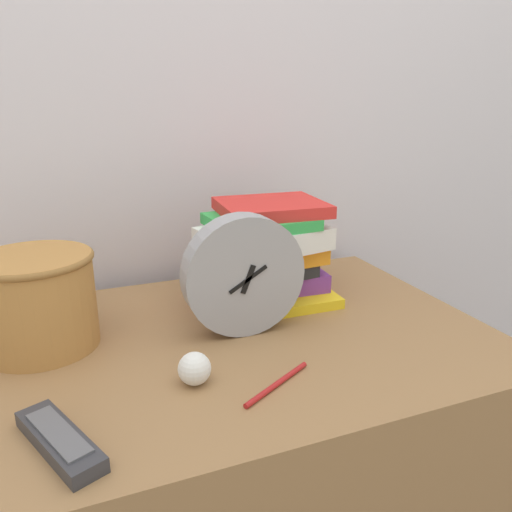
% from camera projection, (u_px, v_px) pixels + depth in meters
% --- Properties ---
extents(wall_back, '(6.00, 0.04, 2.40)m').
position_uv_depth(wall_back, '(140.00, 63.00, 1.05)').
color(wall_back, silver).
rests_on(wall_back, ground_plane).
extents(desk, '(1.03, 0.62, 0.73)m').
position_uv_depth(desk, '(203.00, 510.00, 0.97)').
color(desk, olive).
rests_on(desk, ground_plane).
extents(desk_clock, '(0.21, 0.05, 0.21)m').
position_uv_depth(desk_clock, '(244.00, 275.00, 0.86)').
color(desk_clock, '#99999E').
rests_on(desk_clock, desk).
extents(book_stack, '(0.27, 0.22, 0.20)m').
position_uv_depth(book_stack, '(265.00, 253.00, 1.00)').
color(book_stack, yellow).
rests_on(book_stack, desk).
extents(basket, '(0.19, 0.19, 0.16)m').
position_uv_depth(basket, '(37.00, 299.00, 0.82)').
color(basket, '#B27A3D').
rests_on(basket, desk).
extents(tv_remote, '(0.10, 0.16, 0.02)m').
position_uv_depth(tv_remote, '(59.00, 440.00, 0.59)').
color(tv_remote, '#333338').
rests_on(tv_remote, desk).
extents(crumpled_paper_ball, '(0.05, 0.05, 0.05)m').
position_uv_depth(crumpled_paper_ball, '(194.00, 369.00, 0.72)').
color(crumpled_paper_ball, white).
rests_on(crumpled_paper_ball, desk).
extents(pen, '(0.13, 0.08, 0.01)m').
position_uv_depth(pen, '(277.00, 384.00, 0.72)').
color(pen, '#B21E1E').
rests_on(pen, desk).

